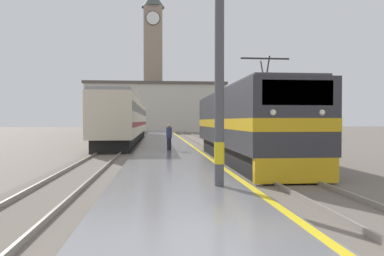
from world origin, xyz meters
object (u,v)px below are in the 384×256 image
Objects in this scene: catenary_mast at (224,47)px; person_on_platform at (169,136)px; locomotive_train at (244,125)px; clock_tower at (153,57)px; passenger_train at (127,119)px.

catenary_mast is 12.93m from person_on_platform.
clock_tower reaches higher than locomotive_train.
locomotive_train is 0.48× the size of passenger_train.
passenger_train is (-7.38, 19.39, 0.34)m from locomotive_train.
passenger_train is 18.94× the size of person_on_platform.
catenary_mast is at bearing -80.34° from passenger_train.
person_on_platform is (3.69, -15.42, -1.09)m from passenger_train.
clock_tower is at bearing 86.87° from passenger_train.
locomotive_train is 20.75m from passenger_train.
person_on_platform is (-1.07, 12.54, -2.96)m from catenary_mast.
passenger_train reaches higher than person_on_platform.
passenger_train is at bearing 99.66° from catenary_mast.
locomotive_train is 9.23m from catenary_mast.
locomotive_train reaches higher than passenger_train.
passenger_train is 4.02× the size of catenary_mast.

